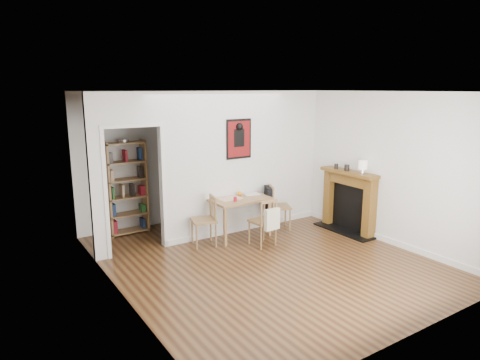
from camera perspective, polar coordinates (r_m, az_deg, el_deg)
ground at (r=6.89m, az=3.14°, el=-10.48°), size 5.20×5.20×0.00m
room_shell at (r=7.65m, az=-2.09°, el=1.99°), size 5.20×5.20×5.20m
dining_table at (r=7.68m, az=-0.07°, el=-3.04°), size 1.06×0.67×0.72m
chair_left at (r=7.34m, az=-4.87°, el=-5.46°), size 0.52×0.52×0.87m
chair_right at (r=8.18m, az=5.15°, el=-3.52°), size 0.61×0.57×0.86m
chair_front at (r=7.32m, az=3.09°, el=-5.54°), size 0.44×0.50×0.84m
bookshelf at (r=8.10m, az=-14.86°, el=-1.09°), size 0.72×0.29×1.72m
fireplace at (r=8.25m, az=14.36°, el=-2.48°), size 0.45×1.25×1.16m
red_glass at (r=7.43m, az=-0.64°, el=-2.56°), size 0.06×0.06×0.08m
orange_fruit at (r=7.82m, az=-0.04°, el=-1.79°), size 0.08×0.08×0.08m
placemat at (r=7.62m, az=-1.38°, el=-2.47°), size 0.43×0.33×0.00m
notebook at (r=7.91m, az=1.52°, el=-1.89°), size 0.31×0.25×0.01m
mantel_lamp at (r=7.84m, az=16.06°, el=1.85°), size 0.15×0.15×0.24m
ceramic_jar_a at (r=8.11m, az=14.06°, el=1.63°), size 0.09×0.09×0.11m
ceramic_jar_b at (r=8.25m, az=12.71°, el=1.81°), size 0.08×0.08×0.09m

